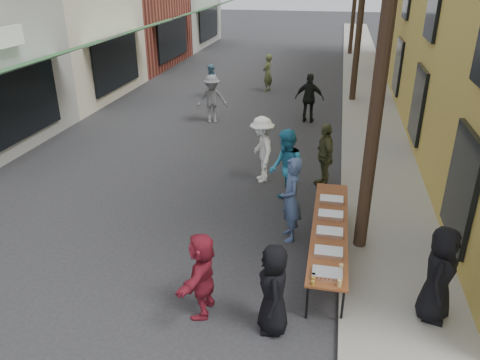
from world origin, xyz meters
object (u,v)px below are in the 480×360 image
at_px(server, 439,274).
at_px(catering_tray_sausage, 327,274).
at_px(guest_front_c, 286,169).
at_px(utility_pole_near, 387,26).
at_px(serving_table, 330,228).
at_px(guest_front_a, 274,289).

bearing_deg(server, catering_tray_sausage, 111.95).
xyz_separation_m(catering_tray_sausage, guest_front_c, (-1.13, 3.79, 0.19)).
relative_size(utility_pole_near, catering_tray_sausage, 18.00).
bearing_deg(guest_front_c, server, 21.77).
relative_size(serving_table, server, 2.37).
bearing_deg(catering_tray_sausage, guest_front_a, -144.53).
bearing_deg(utility_pole_near, serving_table, -141.54).
relative_size(guest_front_a, server, 0.93).
bearing_deg(serving_table, guest_front_a, -110.14).
xyz_separation_m(guest_front_c, server, (2.89, -3.66, -0.04)).
bearing_deg(guest_front_c, catering_tray_sausage, 0.13).
distance_m(catering_tray_sausage, guest_front_c, 3.96).
height_order(utility_pole_near, guest_front_c, utility_pole_near).
height_order(utility_pole_near, server, utility_pole_near).
relative_size(serving_table, catering_tray_sausage, 8.00).
bearing_deg(server, guest_front_a, 123.23).
bearing_deg(serving_table, guest_front_c, 117.88).
xyz_separation_m(catering_tray_sausage, server, (1.76, 0.13, 0.15)).
bearing_deg(server, guest_front_c, 56.05).
bearing_deg(utility_pole_near, server, -61.43).
bearing_deg(serving_table, catering_tray_sausage, -90.00).
bearing_deg(catering_tray_sausage, utility_pole_near, 73.35).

